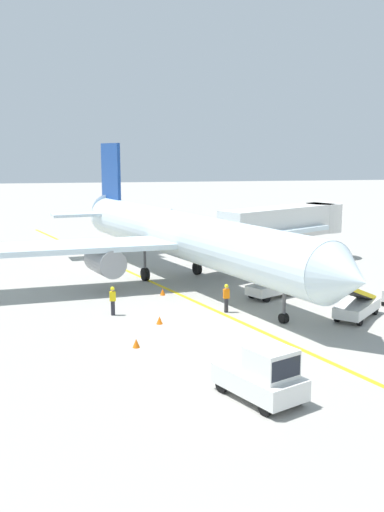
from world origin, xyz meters
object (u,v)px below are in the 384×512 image
Objects in this scene: ground_crew_wing_walker at (113,300)px; safety_cone_nose_left at (136,343)px; jet_bridge at (291,222)px; belt_loader_forward_hold at (356,305)px; belt_loader_aft_hold at (272,286)px; airliner at (181,235)px; safety_cone_wingtip_left at (163,292)px; ground_crew_marshaller at (226,297)px; pushback_tug at (263,375)px; safety_cone_nose_right at (159,320)px.

ground_crew_wing_walker reaches higher than safety_cone_nose_left.
belt_loader_forward_hold is (-2.10, -16.55, -2.77)m from jet_bridge.
belt_loader_aft_hold reaches higher than ground_crew_wing_walker.
airliner is at bearing -153.12° from jet_bridge.
jet_bridge is at bearing 36.78° from safety_cone_wingtip_left.
belt_loader_forward_hold reaches higher than safety_cone_nose_left.
belt_loader_forward_hold reaches higher than ground_crew_marshaller.
belt_loader_forward_hold is at bearing -36.44° from safety_cone_wingtip_left.
safety_cone_nose_left is (-12.74, -2.65, -0.56)m from belt_loader_forward_hold.
safety_cone_wingtip_left is at bearing 75.24° from safety_cone_nose_left.
jet_bridge is at bearing 64.50° from belt_loader_aft_hold.
safety_cone_wingtip_left is at bearing 123.21° from ground_crew_marshaller.
safety_cone_nose_right is (-2.59, 10.58, -0.77)m from pushback_tug.
safety_cone_wingtip_left is (-3.14, 4.80, -0.69)m from ground_crew_marshaller.
jet_bridge reaches higher than ground_crew_wing_walker.
belt_loader_aft_hold is at bearing 37.64° from ground_crew_marshaller.
belt_loader_aft_hold is 2.93× the size of ground_crew_wing_walker.
safety_cone_wingtip_left is at bearing 165.02° from belt_loader_aft_hold.
ground_crew_wing_walker reaches higher than safety_cone_wingtip_left.
safety_cone_wingtip_left is (-1.55, 17.02, -0.77)m from pushback_tug.
safety_cone_nose_left is (-4.21, 6.93, -0.77)m from pushback_tug.
jet_bridge is 3.06× the size of pushback_tug.
jet_bridge reaches higher than belt_loader_aft_hold.
airliner is 5.36m from safety_cone_wingtip_left.
airliner reaches higher than ground_crew_marshaller.
safety_cone_wingtip_left is (-10.08, 7.44, -0.56)m from belt_loader_forward_hold.
ground_crew_wing_walker is at bearing -123.49° from airliner.
belt_loader_aft_hold is at bearing -115.50° from jet_bridge.
safety_cone_nose_left is at bearing -82.11° from ground_crew_wing_walker.
belt_loader_aft_hold is 2.93× the size of ground_crew_marshaller.
belt_loader_forward_hold and belt_loader_aft_hold have the same top height.
pushback_tug is 9.24× the size of safety_cone_nose_right.
jet_bridge is 7.31× the size of ground_crew_marshaller.
safety_cone_nose_left is at bearing -107.96° from airliner.
pushback_tug is at bearing -76.23° from safety_cone_nose_right.
pushback_tug is at bearing -84.80° from safety_cone_wingtip_left.
ground_crew_marshaller reaches higher than safety_cone_nose_left.
safety_cone_nose_left is at bearing -137.63° from ground_crew_marshaller.
jet_bridge is 12.46m from belt_loader_aft_hold.
safety_cone_nose_right is (2.43, -2.24, -0.69)m from ground_crew_wing_walker.
safety_cone_wingtip_left is (1.05, 6.44, 0.00)m from safety_cone_nose_right.
pushback_tug is at bearing -90.88° from airliner.
safety_cone_nose_left is (-9.61, -8.23, -0.56)m from belt_loader_aft_hold.
safety_cone_nose_right is (-2.92, -10.32, -3.20)m from airliner.
airliner is 20.21× the size of ground_crew_wing_walker.
ground_crew_wing_walker is 3.86× the size of safety_cone_nose_right.
ground_crew_wing_walker reaches higher than safety_cone_nose_right.
safety_cone_wingtip_left is at bearing 80.77° from safety_cone_nose_right.
safety_cone_wingtip_left is (-12.18, -9.11, -3.32)m from jet_bridge.
belt_loader_forward_hold reaches higher than safety_cone_nose_right.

